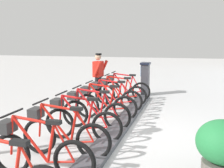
# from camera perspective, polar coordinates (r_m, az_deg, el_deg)

# --- Properties ---
(ground_plane) EXTENTS (60.00, 60.00, 0.00)m
(ground_plane) POSITION_cam_1_polar(r_m,az_deg,el_deg) (6.15, 0.82, -10.58)
(ground_plane) COLOR #B9B7B5
(dock_rail_base) EXTENTS (0.44, 8.20, 0.10)m
(dock_rail_base) POSITION_cam_1_polar(r_m,az_deg,el_deg) (6.13, 0.82, -10.14)
(dock_rail_base) COLOR #47474C
(dock_rail_base) RESTS_ON ground
(payment_kiosk) EXTENTS (0.36, 0.52, 1.28)m
(payment_kiosk) POSITION_cam_1_polar(r_m,az_deg,el_deg) (10.44, 7.15, 1.26)
(payment_kiosk) COLOR #38383D
(payment_kiosk) RESTS_ON ground
(bike_docked_0) EXTENTS (1.72, 0.54, 1.02)m
(bike_docked_0) POSITION_cam_1_polar(r_m,az_deg,el_deg) (9.48, 2.65, -0.92)
(bike_docked_0) COLOR black
(bike_docked_0) RESTS_ON ground
(bike_docked_1) EXTENTS (1.72, 0.54, 1.02)m
(bike_docked_1) POSITION_cam_1_polar(r_m,az_deg,el_deg) (8.69, 1.41, -1.82)
(bike_docked_1) COLOR black
(bike_docked_1) RESTS_ON ground
(bike_docked_2) EXTENTS (1.72, 0.54, 1.02)m
(bike_docked_2) POSITION_cam_1_polar(r_m,az_deg,el_deg) (7.91, -0.07, -2.89)
(bike_docked_2) COLOR black
(bike_docked_2) RESTS_ON ground
(bike_docked_3) EXTENTS (1.72, 0.54, 1.02)m
(bike_docked_3) POSITION_cam_1_polar(r_m,az_deg,el_deg) (7.15, -1.88, -4.20)
(bike_docked_3) COLOR black
(bike_docked_3) RESTS_ON ground
(bike_docked_4) EXTENTS (1.72, 0.54, 1.02)m
(bike_docked_4) POSITION_cam_1_polar(r_m,az_deg,el_deg) (6.39, -4.13, -5.81)
(bike_docked_4) COLOR black
(bike_docked_4) RESTS_ON ground
(bike_docked_5) EXTENTS (1.72, 0.54, 1.02)m
(bike_docked_5) POSITION_cam_1_polar(r_m,az_deg,el_deg) (5.65, -7.00, -7.84)
(bike_docked_5) COLOR black
(bike_docked_5) RESTS_ON ground
(bike_docked_6) EXTENTS (1.72, 0.54, 1.02)m
(bike_docked_6) POSITION_cam_1_polar(r_m,az_deg,el_deg) (4.95, -10.74, -10.42)
(bike_docked_6) COLOR black
(bike_docked_6) RESTS_ON ground
(bike_docked_7) EXTENTS (1.72, 0.54, 1.02)m
(bike_docked_7) POSITION_cam_1_polar(r_m,az_deg,el_deg) (4.28, -15.79, -13.77)
(bike_docked_7) COLOR black
(bike_docked_7) RESTS_ON ground
(worker_near_rack) EXTENTS (0.52, 0.66, 1.66)m
(worker_near_rack) POSITION_cam_1_polar(r_m,az_deg,el_deg) (9.60, -2.93, 2.09)
(worker_near_rack) COLOR white
(worker_near_rack) RESTS_ON ground
(planter_bush) EXTENTS (0.76, 0.76, 0.97)m
(planter_bush) POSITION_cam_1_polar(r_m,az_deg,el_deg) (4.22, 22.63, -12.81)
(planter_bush) COLOR #59544C
(planter_bush) RESTS_ON ground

